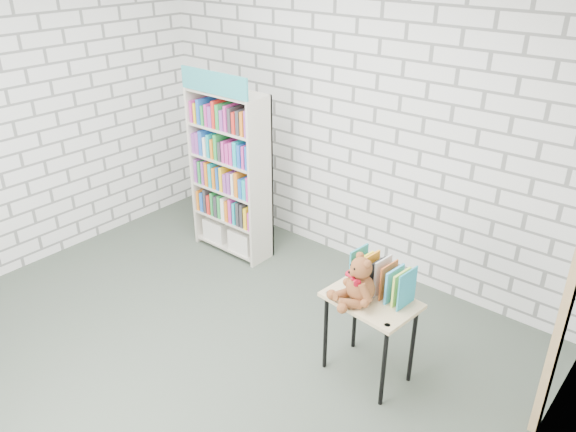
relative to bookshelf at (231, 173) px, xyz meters
The scene contains 7 objects.
ground 1.84m from the bookshelf, 55.61° to the right, with size 4.50×4.50×0.00m, color #3F493D.
room_shell 1.90m from the bookshelf, 55.61° to the right, with size 4.52×4.02×2.81m.
bookshelf is the anchor object (origin of this frame).
display_table 2.17m from the bookshelf, 18.78° to the right, with size 0.65×0.49×0.66m.
table_books 2.13m from the bookshelf, 16.17° to the right, with size 0.45×0.23×0.25m.
teddy_bear 2.12m from the bookshelf, 21.60° to the right, with size 0.33×0.32×0.35m.
door_trim 3.19m from the bookshelf, ahead, with size 0.05×0.12×2.10m, color tan.
Camera 1 is at (2.69, -2.13, 2.88)m, focal length 35.00 mm.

